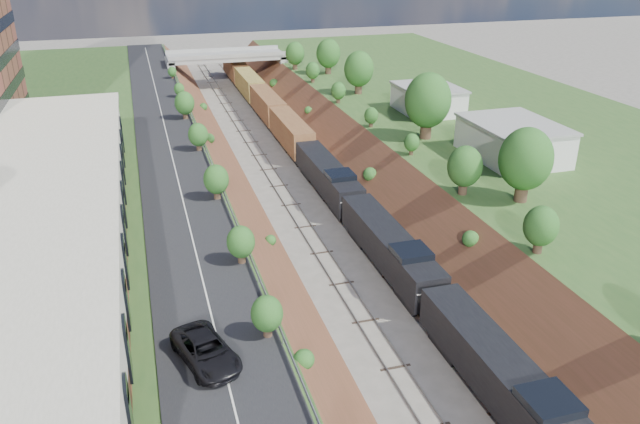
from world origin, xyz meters
TOP-DOWN VIEW (x-y plane):
  - platform_left at (-33.00, 60.00)m, footprint 44.00×180.00m
  - platform_right at (33.00, 60.00)m, footprint 44.00×180.00m
  - embankment_left at (-11.00, 60.00)m, footprint 10.00×180.00m
  - embankment_right at (11.00, 60.00)m, footprint 10.00×180.00m
  - rail_left_track at (-2.60, 60.00)m, footprint 1.58×180.00m
  - rail_right_track at (2.60, 60.00)m, footprint 1.58×180.00m
  - road at (-15.50, 60.00)m, footprint 8.00×180.00m
  - guardrail at (-11.40, 59.80)m, footprint 0.10×171.00m
  - commercial_building at (-28.00, 38.00)m, footprint 14.30×62.30m
  - overpass at (0.00, 122.00)m, footprint 24.50×8.30m
  - white_building_near at (23.50, 52.00)m, footprint 9.00×12.00m
  - white_building_far at (23.00, 74.00)m, footprint 8.00×10.00m
  - tree_right_large at (17.00, 40.00)m, footprint 5.25×5.25m
  - tree_left_crest at (-11.80, 20.00)m, footprint 2.45×2.45m
  - freight_train at (2.60, 75.00)m, footprint 3.13×125.87m
  - suv at (-16.46, 22.94)m, footprint 4.40×6.59m

SIDE VIEW (x-z plane):
  - embankment_left at x=-11.00m, z-range -5.00..5.00m
  - embankment_right at x=11.00m, z-range -5.00..5.00m
  - rail_left_track at x=-2.60m, z-range 0.00..0.18m
  - rail_right_track at x=2.60m, z-range 0.00..0.18m
  - platform_left at x=-33.00m, z-range 0.00..5.00m
  - platform_right at x=33.00m, z-range 0.00..5.00m
  - freight_train at x=2.60m, z-range 0.30..4.95m
  - overpass at x=0.00m, z-range 1.22..8.62m
  - road at x=-15.50m, z-range 5.00..5.10m
  - guardrail at x=-11.40m, z-range 5.20..5.90m
  - suv at x=-16.46m, z-range 5.10..6.78m
  - white_building_far at x=23.00m, z-range 5.00..8.60m
  - white_building_near at x=23.50m, z-range 5.00..9.00m
  - tree_left_crest at x=-11.80m, z-range 5.26..8.82m
  - commercial_building at x=-28.00m, z-range 5.01..12.01m
  - tree_right_large at x=17.00m, z-range 5.58..13.19m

